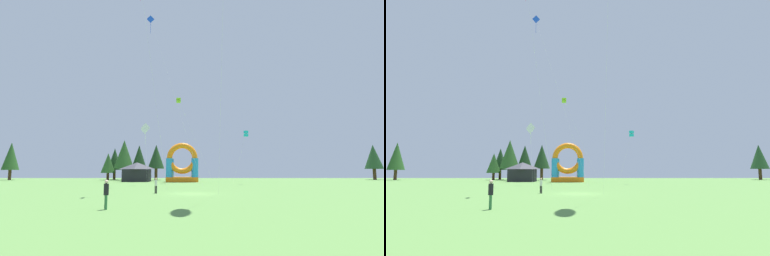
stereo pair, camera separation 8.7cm
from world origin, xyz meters
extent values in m
plane|color=#5B8C42|center=(0.00, 0.00, 0.00)|extent=(120.00, 120.00, 0.00)
cube|color=#19B7CC|center=(9.27, 21.78, 8.25)|extent=(0.80, 0.80, 0.44)
cube|color=#19B7CC|center=(9.27, 21.78, 8.79)|extent=(0.80, 0.80, 0.44)
cylinder|color=silver|center=(7.92, 20.53, 4.26)|extent=(2.72, 2.50, 8.53)
cube|color=#8CD826|center=(-2.52, 26.82, 15.18)|extent=(0.88, 0.88, 0.38)
cube|color=#8CD826|center=(-2.52, 26.82, 15.64)|extent=(0.88, 0.88, 0.38)
cylinder|color=silver|center=(0.78, 27.32, 7.70)|extent=(6.62, 1.02, 15.41)
cylinder|color=silver|center=(2.65, -5.07, 10.40)|extent=(0.04, 8.32, 20.81)
pyramid|color=white|center=(-7.43, 18.70, 8.89)|extent=(1.32, 0.90, 1.33)
cylinder|color=white|center=(-7.48, 18.61, 7.70)|extent=(0.04, 0.04, 2.39)
cylinder|color=silver|center=(-7.10, 17.44, 4.45)|extent=(0.77, 2.36, 8.90)
pyramid|color=blue|center=(-6.71, 16.86, 26.65)|extent=(0.92, 0.36, 0.91)
cylinder|color=blue|center=(-6.71, 16.80, 25.50)|extent=(0.04, 0.04, 2.28)
cylinder|color=silver|center=(-2.58, 13.49, 13.32)|extent=(8.27, 6.62, 26.65)
cylinder|color=silver|center=(-4.36, 3.36, 11.71)|extent=(2.83, 4.91, 23.43)
cylinder|color=#33723F|center=(-5.21, -13.03, 0.44)|extent=(0.17, 0.17, 0.88)
cylinder|color=#33723F|center=(-5.30, -12.88, 0.44)|extent=(0.17, 0.17, 0.88)
cylinder|color=black|center=(-5.25, -12.95, 1.22)|extent=(0.42, 0.42, 0.69)
sphere|color=beige|center=(-5.25, -12.95, 1.69)|extent=(0.24, 0.24, 0.24)
cylinder|color=black|center=(-3.60, 0.42, 0.39)|extent=(0.15, 0.15, 0.77)
cylinder|color=black|center=(-3.74, 0.48, 0.39)|extent=(0.15, 0.15, 0.77)
cylinder|color=silver|center=(-3.67, 0.45, 1.07)|extent=(0.36, 0.36, 0.61)
sphere|color=#D8AD84|center=(-3.67, 0.45, 1.48)|extent=(0.21, 0.21, 0.21)
cube|color=orange|center=(-1.88, 31.93, 0.47)|extent=(6.30, 4.78, 0.94)
cylinder|color=#268CD8|center=(-4.36, 30.21, 2.77)|extent=(1.34, 1.34, 3.66)
cylinder|color=#268CD8|center=(0.60, 30.21, 2.77)|extent=(1.34, 1.34, 3.66)
cylinder|color=#268CD8|center=(-4.36, 33.65, 2.77)|extent=(1.34, 1.34, 3.66)
cylinder|color=#268CD8|center=(0.60, 33.65, 2.77)|extent=(1.34, 1.34, 3.66)
torus|color=orange|center=(-1.88, 30.21, 4.60)|extent=(6.04, 1.07, 6.04)
cube|color=black|center=(-11.12, 32.92, 1.25)|extent=(5.26, 4.39, 2.50)
pyramid|color=#3F3F47|center=(-11.12, 32.92, 3.18)|extent=(5.26, 4.39, 1.36)
cylinder|color=#4C331E|center=(-42.48, 42.93, 1.16)|extent=(0.69, 0.69, 2.33)
cone|color=#234C1E|center=(-42.48, 42.93, 5.55)|extent=(3.86, 3.86, 6.44)
cylinder|color=#4C331E|center=(-19.61, 42.96, 0.82)|extent=(0.60, 0.60, 1.64)
cone|color=#234C1E|center=(-19.61, 42.96, 3.92)|extent=(3.33, 3.33, 4.57)
cylinder|color=#4C331E|center=(-18.80, 45.93, 1.16)|extent=(0.62, 0.62, 2.33)
cone|color=#193819|center=(-18.80, 45.93, 4.95)|extent=(3.43, 3.43, 5.23)
cylinder|color=#4C331E|center=(-15.78, 42.33, 1.33)|extent=(0.84, 0.84, 2.66)
cone|color=#234C1E|center=(-15.78, 42.33, 5.95)|extent=(4.66, 4.66, 6.59)
cylinder|color=#4C331E|center=(-12.40, 43.13, 1.07)|extent=(0.70, 0.70, 2.14)
cone|color=#193819|center=(-12.40, 43.13, 5.13)|extent=(3.87, 3.87, 5.98)
cylinder|color=#4C331E|center=(-8.30, 42.30, 1.31)|extent=(0.69, 0.69, 2.63)
cone|color=#193819|center=(-8.30, 42.30, 5.40)|extent=(3.85, 3.85, 5.54)
cylinder|color=#4C331E|center=(43.79, 45.00, 1.28)|extent=(0.75, 0.75, 2.57)
cone|color=#1E4221|center=(43.79, 45.00, 5.48)|extent=(4.19, 4.19, 5.83)
camera|label=1|loc=(0.04, -33.21, 2.44)|focal=30.30mm
camera|label=2|loc=(0.12, -33.21, 2.44)|focal=30.30mm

